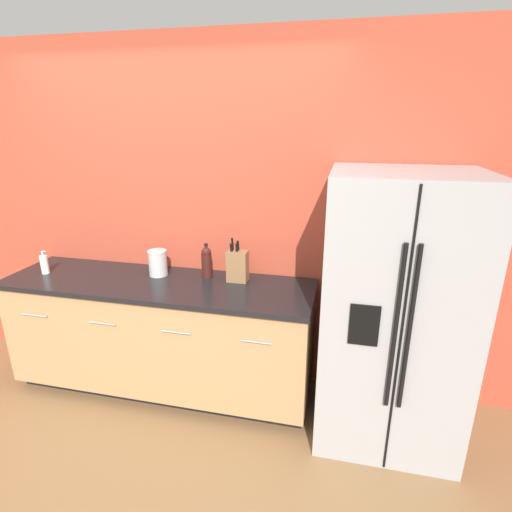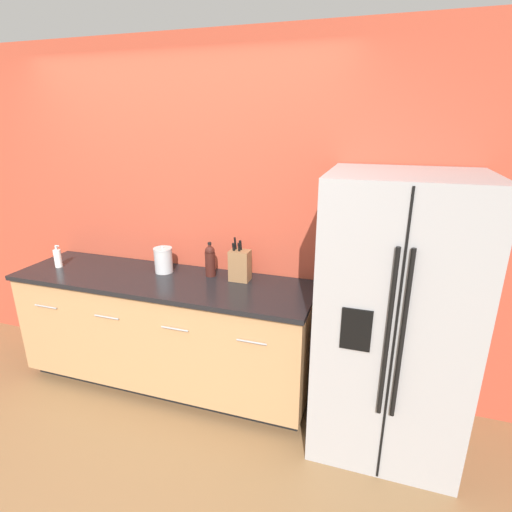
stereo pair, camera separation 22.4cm
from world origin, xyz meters
TOP-DOWN VIEW (x-y plane):
  - ground_plane at (0.00, 0.00)m, footprint 14.00×14.00m
  - wall_back at (0.00, 1.33)m, footprint 10.00×0.05m
  - counter_unit at (-0.05, 0.99)m, footprint 2.29×0.64m
  - refrigerator at (1.60, 0.91)m, footprint 0.87×0.79m
  - knife_block at (0.52, 1.12)m, footprint 0.15×0.11m
  - wine_bottle at (0.28, 1.14)m, footprint 0.08×0.08m
  - soap_dispenser at (-0.95, 0.94)m, footprint 0.06×0.06m
  - steel_canister at (-0.09, 1.10)m, footprint 0.14×0.14m

SIDE VIEW (x-z plane):
  - ground_plane at x=0.00m, z-range 0.00..0.00m
  - counter_unit at x=-0.05m, z-range 0.01..0.91m
  - refrigerator at x=1.60m, z-range 0.00..1.75m
  - soap_dispenser at x=-0.95m, z-range 0.89..1.07m
  - steel_canister at x=-0.09m, z-range 0.90..1.11m
  - knife_block at x=0.52m, z-range 0.86..1.18m
  - wine_bottle at x=0.28m, z-range 0.90..1.16m
  - wall_back at x=0.00m, z-range 0.00..2.60m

